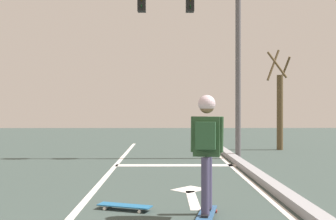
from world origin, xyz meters
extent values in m
cube|color=silver|center=(-0.23, 6.00, 0.00)|extent=(0.12, 20.00, 0.01)
cube|color=silver|center=(2.76, 6.00, 0.00)|extent=(0.12, 20.00, 0.01)
cube|color=silver|center=(1.34, 9.39, 0.00)|extent=(3.14, 0.40, 0.01)
cube|color=silver|center=(1.49, 5.36, 0.00)|extent=(0.16, 1.40, 0.01)
cube|color=silver|center=(1.49, 6.21, 0.00)|extent=(0.71, 0.71, 0.01)
cube|color=#96969A|center=(3.01, 6.00, 0.07)|extent=(0.24, 24.00, 0.14)
cube|color=#2E5680|center=(1.61, 4.26, 0.06)|extent=(0.38, 0.88, 0.02)
cube|color=#B2B2B7|center=(1.67, 4.54, 0.05)|extent=(0.17, 0.08, 0.01)
cylinder|color=red|center=(1.57, 4.57, 0.02)|extent=(0.04, 0.05, 0.04)
cylinder|color=red|center=(1.77, 4.52, 0.02)|extent=(0.04, 0.05, 0.04)
cube|color=#B2B2B7|center=(1.55, 3.97, 0.05)|extent=(0.17, 0.08, 0.01)
cylinder|color=#443F60|center=(1.64, 4.43, 0.45)|extent=(0.11, 0.11, 0.76)
cube|color=black|center=(1.64, 4.43, 0.09)|extent=(0.14, 0.25, 0.03)
cylinder|color=#443F60|center=(1.57, 4.08, 0.45)|extent=(0.11, 0.11, 0.76)
cube|color=black|center=(1.57, 4.08, 0.09)|extent=(0.14, 0.25, 0.03)
cube|color=#2B4D2E|center=(1.61, 4.26, 1.10)|extent=(0.39, 0.25, 0.53)
cylinder|color=#2B4D2E|center=(1.43, 4.33, 1.13)|extent=(0.07, 0.12, 0.49)
cylinder|color=#2B4D2E|center=(1.80, 4.25, 1.13)|extent=(0.07, 0.12, 0.49)
sphere|color=#90664E|center=(1.61, 4.26, 1.52)|extent=(0.21, 0.21, 0.21)
sphere|color=silver|center=(1.61, 4.26, 1.54)|extent=(0.24, 0.24, 0.24)
cube|color=#2B5534|center=(1.58, 4.12, 1.12)|extent=(0.28, 0.19, 0.36)
cube|color=#216396|center=(0.45, 4.69, 0.07)|extent=(0.83, 0.46, 0.02)
cube|color=#B2B2B7|center=(0.20, 4.78, 0.05)|extent=(0.10, 0.17, 0.01)
cylinder|color=silver|center=(0.16, 4.68, 0.02)|extent=(0.05, 0.04, 0.05)
cylinder|color=silver|center=(0.23, 4.87, 0.02)|extent=(0.05, 0.04, 0.05)
cube|color=#B2B2B7|center=(0.71, 4.60, 0.05)|extent=(0.10, 0.17, 0.01)
cylinder|color=silver|center=(0.68, 4.51, 0.02)|extent=(0.05, 0.04, 0.05)
cylinder|color=silver|center=(0.74, 4.69, 0.02)|extent=(0.05, 0.04, 0.05)
cylinder|color=#5B575C|center=(3.22, 10.89, 2.64)|extent=(0.16, 0.16, 5.29)
cube|color=black|center=(1.79, 10.89, 4.67)|extent=(0.24, 0.28, 0.64)
cylinder|color=#3C3106|center=(1.79, 10.74, 4.67)|extent=(0.02, 0.10, 0.10)
cylinder|color=black|center=(1.79, 10.74, 4.47)|extent=(0.02, 0.10, 0.10)
cube|color=black|center=(0.36, 10.89, 4.67)|extent=(0.24, 0.28, 0.64)
cylinder|color=#3C3106|center=(0.36, 10.74, 4.67)|extent=(0.02, 0.10, 0.10)
cylinder|color=black|center=(0.36, 10.74, 4.47)|extent=(0.02, 0.10, 0.10)
cylinder|color=brown|center=(5.17, 13.39, 1.34)|extent=(0.22, 0.22, 2.68)
cylinder|color=brown|center=(5.42, 13.56, 2.94)|extent=(0.32, 0.42, 0.82)
cylinder|color=brown|center=(5.00, 13.63, 3.06)|extent=(0.59, 0.46, 1.16)
cylinder|color=brown|center=(5.00, 13.14, 3.02)|extent=(0.64, 0.48, 0.98)
camera|label=1|loc=(1.03, -1.28, 1.48)|focal=43.94mm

